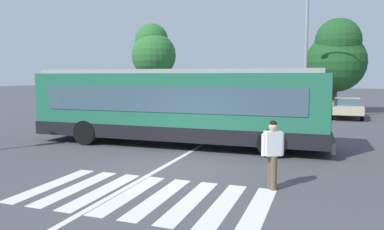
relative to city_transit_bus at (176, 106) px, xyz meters
name	(u,v)px	position (x,y,z in m)	size (l,w,h in m)	color
ground_plane	(174,169)	(1.41, -3.65, -1.59)	(160.00, 160.00, 0.00)	#47474C
city_transit_bus	(176,106)	(0.00, 0.00, 0.00)	(11.97, 2.82, 3.06)	black
pedestrian_crossing_street	(273,151)	(4.46, -4.67, -0.62)	(0.52, 0.42, 1.72)	brown
parked_car_teal	(163,102)	(-6.46, 13.00, -0.82)	(1.89, 4.51, 1.35)	black
parked_car_silver	(198,102)	(-3.65, 13.33, -0.82)	(2.05, 4.59, 1.35)	black
parked_car_black	(231,103)	(-0.96, 13.08, -0.82)	(2.20, 4.64, 1.35)	black
parked_car_charcoal	(267,104)	(1.80, 12.88, -0.82)	(1.98, 4.55, 1.35)	black
parked_car_blue	(304,105)	(4.35, 12.85, -0.82)	(1.97, 4.55, 1.35)	black
parked_car_champagne	(347,107)	(7.08, 12.81, -0.82)	(1.92, 4.52, 1.35)	black
twin_arm_street_lamp	(307,13)	(4.53, 8.75, 4.77)	(5.37, 0.32, 10.43)	#939399
background_tree_left	(153,51)	(-8.32, 15.21, 3.34)	(3.80, 3.80, 7.31)	brown
background_tree_right	(336,56)	(6.39, 16.21, 2.69)	(4.46, 4.46, 7.06)	brown
crosswalk_painted_stripes	(144,196)	(1.72, -6.23, -1.58)	(5.76, 3.03, 0.01)	silver
lane_center_line	(185,154)	(1.01, -1.65, -1.59)	(0.16, 24.00, 0.01)	silver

